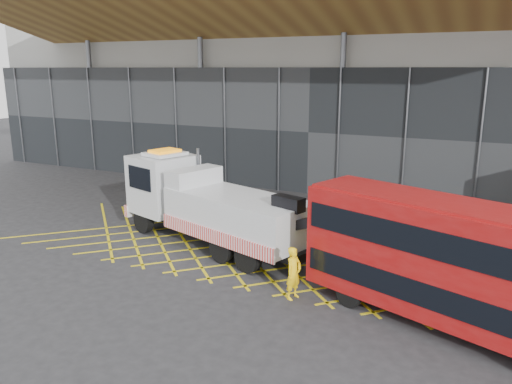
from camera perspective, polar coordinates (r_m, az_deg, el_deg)
The scene contains 6 objects.
ground_plane at distance 23.88m, azimuth -8.11°, elevation -5.63°, with size 120.00×120.00×0.00m, color #252527.
road_markings at distance 22.03m, azimuth 0.67°, elevation -7.18°, with size 24.76×7.16×0.01m.
construction_building at distance 38.57m, azimuth 9.78°, elevation 15.30°, with size 55.00×23.97×18.00m.
recovery_truck at distance 22.97m, azimuth -5.65°, elevation -1.33°, with size 11.81×5.82×4.16m.
bus_towed at distance 16.43m, azimuth 22.05°, elevation -7.43°, with size 10.12×5.52×4.05m.
worker at distance 17.81m, azimuth 4.32°, elevation -9.23°, with size 0.69×0.46×1.91m, color yellow.
Camera 1 is at (12.64, -18.64, 7.96)m, focal length 35.00 mm.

